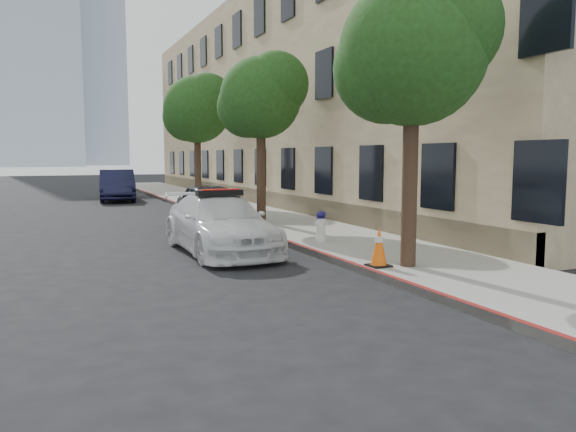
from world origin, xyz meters
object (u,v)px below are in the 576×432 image
(parked_car_far, at_px, (117,185))
(fire_hydrant, at_px, (321,226))
(police_car, at_px, (220,224))
(parked_car_mid, at_px, (211,206))
(traffic_cone, at_px, (379,247))

(parked_car_far, bearing_deg, fire_hydrant, -74.61)
(police_car, relative_size, fire_hydrant, 6.23)
(parked_car_far, xyz_separation_m, fire_hydrant, (2.89, -17.28, -0.27))
(parked_car_mid, bearing_deg, parked_car_far, 98.14)
(parked_car_mid, relative_size, traffic_cone, 5.46)
(fire_hydrant, relative_size, traffic_cone, 0.97)
(parked_car_far, bearing_deg, police_car, -83.06)
(parked_car_far, xyz_separation_m, traffic_cone, (2.42, -20.66, -0.26))
(parked_car_mid, bearing_deg, police_car, -100.68)
(parked_car_mid, bearing_deg, traffic_cone, -79.00)
(parked_car_mid, relative_size, fire_hydrant, 5.64)
(police_car, xyz_separation_m, parked_car_mid, (0.96, 4.10, 0.04))
(parked_car_mid, height_order, fire_hydrant, parked_car_mid)
(police_car, relative_size, parked_car_far, 0.98)
(traffic_cone, bearing_deg, police_car, 120.23)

